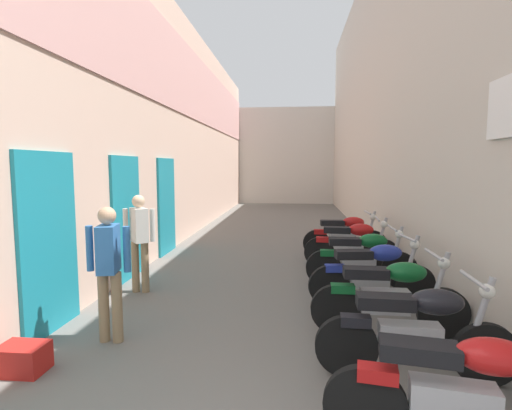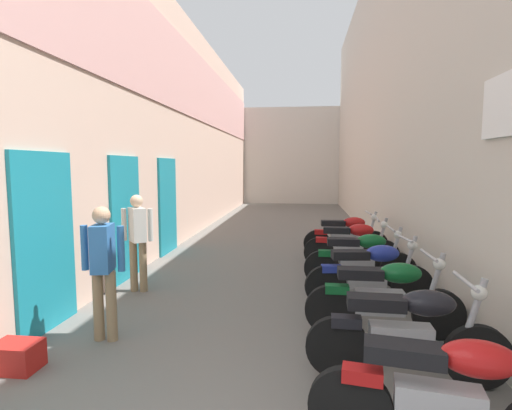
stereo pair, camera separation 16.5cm
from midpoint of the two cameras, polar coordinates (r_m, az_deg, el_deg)
The scene contains 14 objects.
ground_plane at distance 9.27m, azimuth 2.20°, elevation -6.92°, with size 36.06×36.06×0.00m, color #66635E.
building_left at distance 11.48m, azimuth -11.06°, elevation 10.73°, with size 0.45×20.06×6.07m.
building_right at distance 11.41m, azimuth 17.21°, elevation 15.28°, with size 0.45×20.06×7.95m.
building_far_end at distance 22.07m, azimuth 4.20°, elevation 7.07°, with size 8.05×2.00×5.11m, color beige.
motorcycle_nearest at distance 3.22m, azimuth 26.44°, elevation -23.23°, with size 1.84×0.58×1.04m.
motorcycle_second at distance 4.10m, azimuth 21.13°, elevation -16.57°, with size 1.85×0.58×1.04m.
motorcycle_third at distance 5.02m, azimuth 17.96°, elevation -12.29°, with size 1.85×0.58×1.04m.
motorcycle_fourth at distance 5.97m, azimuth 15.85°, elevation -9.32°, with size 1.85×0.58×1.04m.
motorcycle_fifth at distance 6.86m, azimuth 14.45°, elevation -7.32°, with size 1.85×0.58×1.04m.
motorcycle_sixth at distance 7.99m, azimuth 13.15°, elevation -5.45°, with size 1.85×0.58×1.04m.
motorcycle_seventh at distance 8.97m, azimuth 12.31°, elevation -4.22°, with size 1.85×0.58×1.04m.
pedestrian_mid_alley at distance 4.85m, azimuth -21.50°, elevation -7.94°, with size 0.52×0.37×1.57m.
pedestrian_further_down at distance 6.56m, azimuth -17.26°, elevation -4.29°, with size 0.52×0.39×1.57m.
plastic_crate at distance 4.78m, azimuth -31.65°, elevation -18.44°, with size 0.44×0.32×0.28m, color red.
Camera 1 is at (0.43, -1.01, 2.03)m, focal length 27.57 mm.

